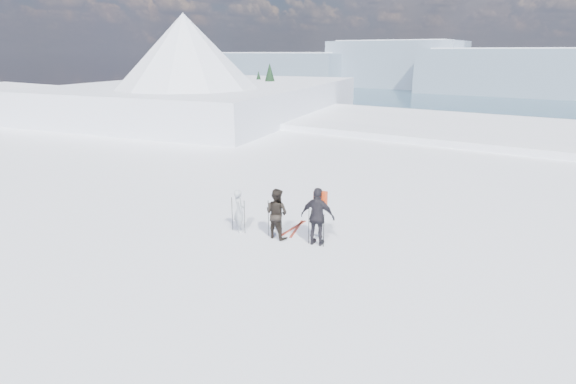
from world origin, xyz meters
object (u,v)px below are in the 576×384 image
object	(u,v)px
skier_dark	(277,213)
skier_pack	(318,217)
skis_loose	(295,228)
skier_grey	(239,211)

from	to	relation	value
skier_dark	skier_pack	world-z (taller)	skier_pack
skier_dark	skis_loose	xyz separation A→B (m)	(0.13, 1.01, -0.88)
skier_grey	skier_pack	distance (m)	2.99
skier_pack	skis_loose	bearing A→B (deg)	-39.96
skier_pack	skis_loose	world-z (taller)	skier_pack
skier_dark	skier_pack	size ratio (longest dim) A/B	0.89
skier_grey	skis_loose	bearing A→B (deg)	-102.63
skier_dark	skis_loose	size ratio (longest dim) A/B	1.05
skier_grey	skis_loose	xyz separation A→B (m)	(1.59, 1.26, -0.77)
skier_grey	skier_pack	size ratio (longest dim) A/B	0.79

